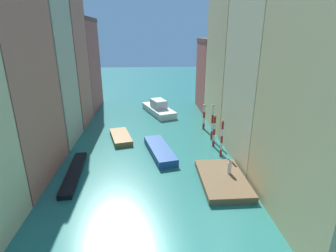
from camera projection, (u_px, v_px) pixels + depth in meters
name	position (u px, v px, depth m)	size (l,w,h in m)	color
ground_plane	(149.00, 128.00, 40.42)	(154.00, 154.00, 0.00)	#28756B
building_left_2	(38.00, 71.00, 32.20)	(7.48, 7.29, 18.85)	#BCB299
building_left_3	(58.00, 56.00, 39.17)	(7.48, 7.65, 21.09)	#C6705B
building_left_4	(75.00, 65.00, 48.43)	(7.48, 10.38, 16.41)	#B25147
building_right_1	(274.00, 58.00, 27.43)	(7.48, 10.47, 22.57)	beige
building_right_2	(239.00, 60.00, 38.05)	(7.48, 11.12, 20.24)	#DBB77A
building_right_3	(220.00, 75.00, 48.73)	(7.48, 8.94, 12.91)	#B25147
waterfront_dock	(222.00, 179.00, 25.64)	(4.28, 7.33, 0.61)	brown
person_on_dock	(230.00, 167.00, 25.95)	(0.36, 0.36, 1.46)	white
mooring_pole_0	(222.00, 138.00, 30.38)	(0.28, 0.28, 4.54)	red
mooring_pole_1	(214.00, 130.00, 33.20)	(0.34, 0.34, 4.25)	red
mooring_pole_2	(212.00, 122.00, 35.29)	(0.31, 0.31, 4.96)	red
mooring_pole_3	(204.00, 116.00, 39.41)	(0.38, 0.38, 3.88)	red
vaporetto_white	(159.00, 109.00, 47.64)	(6.08, 9.69, 2.51)	white
gondola_black	(74.00, 173.00, 26.91)	(1.89, 8.90, 0.49)	black
motorboat_0	(160.00, 150.00, 31.67)	(3.89, 8.10, 0.86)	#234C93
motorboat_1	(121.00, 137.00, 36.03)	(3.71, 6.23, 0.66)	olive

